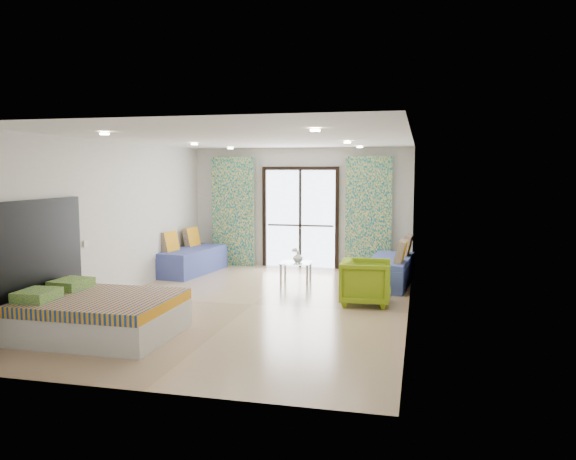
% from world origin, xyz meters
% --- Properties ---
extents(floor, '(5.00, 7.50, 0.01)m').
position_xyz_m(floor, '(0.00, 0.00, 0.00)').
color(floor, tan).
rests_on(floor, ground).
extents(ceiling, '(5.00, 7.50, 0.01)m').
position_xyz_m(ceiling, '(0.00, 0.00, 2.70)').
color(ceiling, silver).
rests_on(ceiling, ground).
extents(wall_back, '(5.00, 0.01, 2.70)m').
position_xyz_m(wall_back, '(0.00, 3.75, 1.35)').
color(wall_back, silver).
rests_on(wall_back, ground).
extents(wall_front, '(5.00, 0.01, 2.70)m').
position_xyz_m(wall_front, '(0.00, -3.75, 1.35)').
color(wall_front, silver).
rests_on(wall_front, ground).
extents(wall_left, '(0.01, 7.50, 2.70)m').
position_xyz_m(wall_left, '(-2.50, 0.00, 1.35)').
color(wall_left, silver).
rests_on(wall_left, ground).
extents(wall_right, '(0.01, 7.50, 2.70)m').
position_xyz_m(wall_right, '(2.50, 0.00, 1.35)').
color(wall_right, silver).
rests_on(wall_right, ground).
extents(balcony_door, '(1.76, 0.08, 2.28)m').
position_xyz_m(balcony_door, '(0.00, 3.72, 1.26)').
color(balcony_door, black).
rests_on(balcony_door, floor).
extents(balcony_rail, '(1.52, 0.03, 0.04)m').
position_xyz_m(balcony_rail, '(0.00, 3.73, 0.95)').
color(balcony_rail, '#595451').
rests_on(balcony_rail, balcony_door).
extents(curtain_left, '(1.00, 0.10, 2.50)m').
position_xyz_m(curtain_left, '(-1.55, 3.57, 1.25)').
color(curtain_left, silver).
rests_on(curtain_left, floor).
extents(curtain_right, '(1.00, 0.10, 2.50)m').
position_xyz_m(curtain_right, '(1.55, 3.57, 1.25)').
color(curtain_right, silver).
rests_on(curtain_right, floor).
extents(downlight_a, '(0.12, 0.12, 0.02)m').
position_xyz_m(downlight_a, '(-1.40, -2.00, 2.67)').
color(downlight_a, '#FFE0B2').
rests_on(downlight_a, ceiling).
extents(downlight_b, '(0.12, 0.12, 0.02)m').
position_xyz_m(downlight_b, '(1.40, -2.00, 2.67)').
color(downlight_b, '#FFE0B2').
rests_on(downlight_b, ceiling).
extents(downlight_c, '(0.12, 0.12, 0.02)m').
position_xyz_m(downlight_c, '(-1.40, 1.00, 2.67)').
color(downlight_c, '#FFE0B2').
rests_on(downlight_c, ceiling).
extents(downlight_d, '(0.12, 0.12, 0.02)m').
position_xyz_m(downlight_d, '(1.40, 1.00, 2.67)').
color(downlight_d, '#FFE0B2').
rests_on(downlight_d, ceiling).
extents(downlight_e, '(0.12, 0.12, 0.02)m').
position_xyz_m(downlight_e, '(-1.40, 3.00, 2.67)').
color(downlight_e, '#FFE0B2').
rests_on(downlight_e, ceiling).
extents(downlight_f, '(0.12, 0.12, 0.02)m').
position_xyz_m(downlight_f, '(1.40, 3.00, 2.67)').
color(downlight_f, '#FFE0B2').
rests_on(downlight_f, ceiling).
extents(headboard, '(0.06, 2.10, 1.50)m').
position_xyz_m(headboard, '(-2.46, -2.14, 1.05)').
color(headboard, black).
rests_on(headboard, floor).
extents(switch_plate, '(0.02, 0.10, 0.10)m').
position_xyz_m(switch_plate, '(-2.47, -0.89, 1.05)').
color(switch_plate, silver).
rests_on(switch_plate, wall_left).
extents(bed, '(1.92, 1.57, 0.66)m').
position_xyz_m(bed, '(-1.48, -2.14, 0.28)').
color(bed, silver).
rests_on(bed, floor).
extents(daybed_left, '(0.98, 1.98, 0.94)m').
position_xyz_m(daybed_left, '(-2.12, 2.43, 0.29)').
color(daybed_left, '#404E9A').
rests_on(daybed_left, floor).
extents(daybed_right, '(0.91, 1.96, 0.94)m').
position_xyz_m(daybed_right, '(2.12, 2.13, 0.29)').
color(daybed_right, '#404E9A').
rests_on(daybed_right, floor).
extents(coffee_table, '(0.63, 0.63, 0.68)m').
position_xyz_m(coffee_table, '(0.28, 2.01, 0.35)').
color(coffee_table, silver).
rests_on(coffee_table, floor).
extents(vase, '(0.26, 0.27, 0.20)m').
position_xyz_m(vase, '(0.31, 2.03, 0.49)').
color(vase, white).
rests_on(vase, coffee_table).
extents(armchair, '(0.77, 0.82, 0.81)m').
position_xyz_m(armchair, '(1.80, 0.44, 0.41)').
color(armchair, '#7C9D14').
rests_on(armchair, floor).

